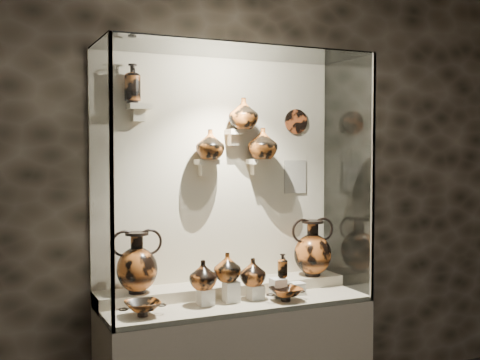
% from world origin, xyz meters
% --- Properties ---
extents(wall_back, '(5.00, 0.02, 3.20)m').
position_xyz_m(wall_back, '(0.00, 2.50, 1.60)').
color(wall_back, black).
rests_on(wall_back, ground).
extents(front_tier, '(1.68, 0.58, 0.03)m').
position_xyz_m(front_tier, '(0.00, 2.18, 0.82)').
color(front_tier, '#BDAD92').
rests_on(front_tier, plinth).
extents(rear_tier, '(1.70, 0.25, 0.10)m').
position_xyz_m(rear_tier, '(0.00, 2.35, 0.85)').
color(rear_tier, '#BDAD92').
rests_on(rear_tier, plinth).
extents(back_panel, '(1.70, 0.03, 1.60)m').
position_xyz_m(back_panel, '(0.00, 2.50, 1.60)').
color(back_panel, beige).
rests_on(back_panel, plinth).
extents(glass_front, '(1.70, 0.01, 1.60)m').
position_xyz_m(glass_front, '(0.00, 1.88, 1.60)').
color(glass_front, white).
rests_on(glass_front, plinth).
extents(glass_left, '(0.01, 0.60, 1.60)m').
position_xyz_m(glass_left, '(-0.85, 2.18, 1.60)').
color(glass_left, white).
rests_on(glass_left, plinth).
extents(glass_right, '(0.01, 0.60, 1.60)m').
position_xyz_m(glass_right, '(0.85, 2.18, 1.60)').
color(glass_right, white).
rests_on(glass_right, plinth).
extents(glass_top, '(1.70, 0.60, 0.01)m').
position_xyz_m(glass_top, '(0.00, 2.18, 2.40)').
color(glass_top, white).
rests_on(glass_top, back_panel).
extents(frame_post_left, '(0.02, 0.02, 1.60)m').
position_xyz_m(frame_post_left, '(-0.84, 1.89, 1.60)').
color(frame_post_left, gray).
rests_on(frame_post_left, plinth).
extents(frame_post_right, '(0.02, 0.02, 1.60)m').
position_xyz_m(frame_post_right, '(0.84, 1.89, 1.60)').
color(frame_post_right, gray).
rests_on(frame_post_right, plinth).
extents(pedestal_a, '(0.09, 0.09, 0.10)m').
position_xyz_m(pedestal_a, '(-0.22, 2.13, 0.88)').
color(pedestal_a, silver).
rests_on(pedestal_a, front_tier).
extents(pedestal_b, '(0.09, 0.09, 0.13)m').
position_xyz_m(pedestal_b, '(-0.05, 2.13, 0.90)').
color(pedestal_b, silver).
rests_on(pedestal_b, front_tier).
extents(pedestal_c, '(0.09, 0.09, 0.09)m').
position_xyz_m(pedestal_c, '(0.12, 2.13, 0.88)').
color(pedestal_c, silver).
rests_on(pedestal_c, front_tier).
extents(pedestal_d, '(0.09, 0.09, 0.12)m').
position_xyz_m(pedestal_d, '(0.28, 2.13, 0.89)').
color(pedestal_d, silver).
rests_on(pedestal_d, front_tier).
extents(pedestal_e, '(0.09, 0.09, 0.08)m').
position_xyz_m(pedestal_e, '(0.42, 2.13, 0.87)').
color(pedestal_e, silver).
rests_on(pedestal_e, front_tier).
extents(bracket_ul, '(0.14, 0.12, 0.04)m').
position_xyz_m(bracket_ul, '(-0.55, 2.42, 2.05)').
color(bracket_ul, beige).
rests_on(bracket_ul, back_panel).
extents(bracket_ca, '(0.14, 0.12, 0.04)m').
position_xyz_m(bracket_ca, '(-0.10, 2.42, 1.70)').
color(bracket_ca, beige).
rests_on(bracket_ca, back_panel).
extents(bracket_cb, '(0.10, 0.12, 0.04)m').
position_xyz_m(bracket_cb, '(0.10, 2.42, 1.90)').
color(bracket_cb, beige).
rests_on(bracket_cb, back_panel).
extents(bracket_cc, '(0.14, 0.12, 0.04)m').
position_xyz_m(bracket_cc, '(0.28, 2.42, 1.70)').
color(bracket_cc, beige).
rests_on(bracket_cc, back_panel).
extents(amphora_left, '(0.36, 0.36, 0.38)m').
position_xyz_m(amphora_left, '(-0.60, 2.32, 1.09)').
color(amphora_left, '#A1511E').
rests_on(amphora_left, rear_tier).
extents(amphora_right, '(0.38, 0.38, 0.39)m').
position_xyz_m(amphora_right, '(0.65, 2.31, 1.10)').
color(amphora_right, '#A1511E').
rests_on(amphora_right, rear_tier).
extents(jug_a, '(0.21, 0.21, 0.18)m').
position_xyz_m(jug_a, '(-0.24, 2.12, 1.02)').
color(jug_a, '#A1511E').
rests_on(jug_a, pedestal_a).
extents(jug_b, '(0.18, 0.18, 0.18)m').
position_xyz_m(jug_b, '(-0.07, 2.15, 1.05)').
color(jug_b, '#944B1A').
rests_on(jug_b, pedestal_b).
extents(jug_c, '(0.20, 0.20, 0.17)m').
position_xyz_m(jug_c, '(0.10, 2.13, 1.01)').
color(jug_c, '#A1511E').
rests_on(jug_c, pedestal_c).
extents(lekythos_small, '(0.10, 0.10, 0.18)m').
position_xyz_m(lekythos_small, '(0.31, 2.13, 1.04)').
color(lekythos_small, '#944B1A').
rests_on(lekythos_small, pedestal_d).
extents(kylix_left, '(0.27, 0.23, 0.11)m').
position_xyz_m(kylix_left, '(-0.64, 2.04, 0.88)').
color(kylix_left, '#944B1A').
rests_on(kylix_left, front_tier).
extents(kylix_right, '(0.32, 0.30, 0.10)m').
position_xyz_m(kylix_right, '(0.27, 2.01, 0.88)').
color(kylix_right, '#A1511E').
rests_on(kylix_right, front_tier).
extents(lekythos_tall, '(0.13, 0.13, 0.28)m').
position_xyz_m(lekythos_tall, '(-0.59, 2.41, 2.21)').
color(lekythos_tall, '#A1511E').
rests_on(lekythos_tall, bracket_ul).
extents(ovoid_vase_a, '(0.23, 0.23, 0.20)m').
position_xyz_m(ovoid_vase_a, '(-0.09, 2.38, 1.82)').
color(ovoid_vase_a, '#944B1A').
rests_on(ovoid_vase_a, bracket_ca).
extents(ovoid_vase_b, '(0.22, 0.22, 0.21)m').
position_xyz_m(ovoid_vase_b, '(0.15, 2.37, 2.02)').
color(ovoid_vase_b, '#944B1A').
rests_on(ovoid_vase_b, bracket_cb).
extents(ovoid_vase_c, '(0.26, 0.26, 0.21)m').
position_xyz_m(ovoid_vase_c, '(0.29, 2.37, 1.82)').
color(ovoid_vase_c, '#944B1A').
rests_on(ovoid_vase_c, bracket_cc).
extents(wall_plate, '(0.17, 0.02, 0.17)m').
position_xyz_m(wall_plate, '(0.60, 2.47, 1.98)').
color(wall_plate, '#AE4B22').
rests_on(wall_plate, back_panel).
extents(info_placard, '(0.18, 0.01, 0.23)m').
position_xyz_m(info_placard, '(0.60, 2.47, 1.59)').
color(info_placard, beige).
rests_on(info_placard, back_panel).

